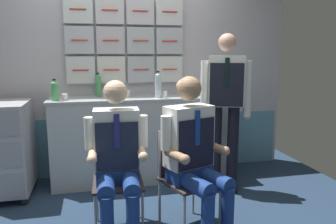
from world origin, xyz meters
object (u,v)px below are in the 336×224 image
object	(u,v)px
folding_chair_left	(117,169)
crew_member_standing	(226,99)
crew_member_right	(194,149)
water_bottle_short	(55,91)
service_trolley	(10,147)
folding_chair_right	(183,168)
crew_member_left	(117,153)
coffee_cup_spare	(65,97)

from	to	relation	value
folding_chair_left	crew_member_standing	bearing A→B (deg)	24.46
crew_member_right	water_bottle_short	world-z (taller)	crew_member_right
service_trolley	water_bottle_short	bearing A→B (deg)	6.33
folding_chair_left	folding_chair_right	size ratio (longest dim) A/B	1.00
service_trolley	crew_member_standing	size ratio (longest dim) A/B	0.59
crew_member_standing	water_bottle_short	world-z (taller)	crew_member_standing
crew_member_right	water_bottle_short	size ratio (longest dim) A/B	5.64
crew_member_left	water_bottle_short	distance (m)	1.26
crew_member_standing	water_bottle_short	distance (m)	1.78
water_bottle_short	folding_chair_right	bearing A→B (deg)	-42.19
crew_member_left	water_bottle_short	world-z (taller)	crew_member_left
crew_member_right	water_bottle_short	distance (m)	1.67
crew_member_standing	water_bottle_short	xyz separation A→B (m)	(-1.74, 0.37, 0.09)
folding_chair_right	water_bottle_short	distance (m)	1.60
folding_chair_left	water_bottle_short	size ratio (longest dim) A/B	3.63
coffee_cup_spare	folding_chair_left	bearing A→B (deg)	-62.86
crew_member_left	folding_chair_left	bearing A→B (deg)	87.71
crew_member_left	crew_member_right	xyz separation A→B (m)	(0.60, -0.09, 0.02)
crew_member_left	crew_member_standing	size ratio (longest dim) A/B	0.75
water_bottle_short	crew_member_left	bearing A→B (deg)	-62.31
folding_chair_right	folding_chair_left	bearing A→B (deg)	169.62
service_trolley	crew_member_left	bearing A→B (deg)	-44.78
folding_chair_left	crew_member_standing	distance (m)	1.38
service_trolley	crew_member_right	bearing A→B (deg)	-34.11
coffee_cup_spare	crew_member_standing	bearing A→B (deg)	-13.03
folding_chair_left	folding_chair_right	bearing A→B (deg)	-10.38
coffee_cup_spare	service_trolley	bearing A→B (deg)	-173.36
service_trolley	crew_member_standing	bearing A→B (deg)	-8.18
service_trolley	water_bottle_short	world-z (taller)	water_bottle_short
folding_chair_left	coffee_cup_spare	world-z (taller)	coffee_cup_spare
crew_member_standing	crew_member_left	bearing A→B (deg)	-149.60
crew_member_right	crew_member_standing	world-z (taller)	crew_member_standing
crew_member_left	crew_member_standing	world-z (taller)	crew_member_standing
folding_chair_left	water_bottle_short	world-z (taller)	water_bottle_short
crew_member_standing	folding_chair_left	bearing A→B (deg)	-155.54
service_trolley	water_bottle_short	distance (m)	0.72
crew_member_right	coffee_cup_spare	world-z (taller)	crew_member_right
folding_chair_right	crew_member_standing	xyz separation A→B (m)	(0.63, 0.63, 0.48)
crew_member_left	crew_member_right	distance (m)	0.61
service_trolley	folding_chair_right	distance (m)	1.83
folding_chair_right	crew_member_standing	bearing A→B (deg)	44.99
service_trolley	crew_member_right	xyz separation A→B (m)	(1.62, -1.10, 0.18)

